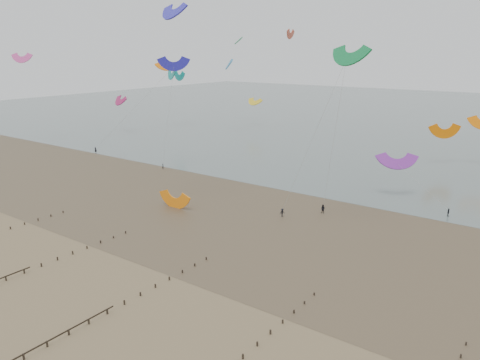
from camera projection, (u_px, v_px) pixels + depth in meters
The scene contains 6 objects.
ground at pixel (126, 284), 63.03m from camera, with size 500.00×500.00×0.00m, color brown.
sea_and_shore at pixel (248, 210), 92.20m from camera, with size 500.00×665.00×0.03m.
kitesurfer_lead at pixel (163, 166), 123.57m from camera, with size 0.54×0.36×1.49m, color black.
kitesurfers at pixel (446, 221), 83.72m from camera, with size 163.14×22.23×1.89m.
grounded_kite at pixel (175, 208), 93.48m from camera, with size 6.66×3.49×5.08m, color orange, non-canonical shape.
kites_airborne at pixel (328, 85), 137.17m from camera, with size 244.37×107.78×36.16m.
Camera 1 is at (45.77, -37.25, 30.35)m, focal length 35.00 mm.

